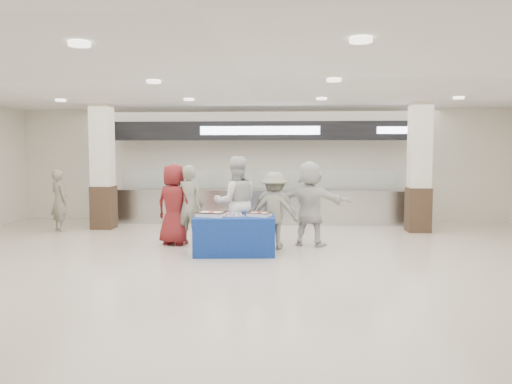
# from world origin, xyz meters

# --- Properties ---
(ground) EXTENTS (14.00, 14.00, 0.00)m
(ground) POSITION_xyz_m (0.00, 0.00, 0.00)
(ground) COLOR beige
(ground) RESTS_ON ground
(serving_line) EXTENTS (8.70, 0.85, 2.80)m
(serving_line) POSITION_xyz_m (0.00, 5.40, 1.16)
(serving_line) COLOR #B5B8BC
(serving_line) RESTS_ON ground
(column_left) EXTENTS (0.55, 0.55, 3.20)m
(column_left) POSITION_xyz_m (-4.00, 4.20, 1.53)
(column_left) COLOR #342317
(column_left) RESTS_ON ground
(column_right) EXTENTS (0.55, 0.55, 3.20)m
(column_right) POSITION_xyz_m (4.00, 4.20, 1.53)
(column_right) COLOR #342317
(column_right) RESTS_ON ground
(display_table) EXTENTS (1.61, 0.91, 0.75)m
(display_table) POSITION_xyz_m (-0.28, 1.18, 0.38)
(display_table) COLOR navy
(display_table) RESTS_ON ground
(sheet_cake_left) EXTENTS (0.59, 0.50, 0.10)m
(sheet_cake_left) POSITION_xyz_m (-0.72, 1.16, 0.80)
(sheet_cake_left) COLOR white
(sheet_cake_left) RESTS_ON display_table
(sheet_cake_right) EXTENTS (0.49, 0.43, 0.09)m
(sheet_cake_right) POSITION_xyz_m (0.20, 1.25, 0.79)
(sheet_cake_right) COLOR white
(sheet_cake_right) RESTS_ON display_table
(cupcake_tray) EXTENTS (0.45, 0.38, 0.06)m
(cupcake_tray) POSITION_xyz_m (-0.28, 1.19, 0.78)
(cupcake_tray) COLOR #AEAFB3
(cupcake_tray) RESTS_ON display_table
(civilian_maroon) EXTENTS (0.98, 0.80, 1.74)m
(civilian_maroon) POSITION_xyz_m (-1.67, 2.12, 0.87)
(civilian_maroon) COLOR maroon
(civilian_maroon) RESTS_ON ground
(soldier_a) EXTENTS (0.66, 0.46, 1.72)m
(soldier_a) POSITION_xyz_m (-1.34, 2.08, 0.86)
(soldier_a) COLOR slate
(soldier_a) RESTS_ON ground
(chef_tall) EXTENTS (1.08, 0.94, 1.90)m
(chef_tall) POSITION_xyz_m (-0.31, 1.82, 0.95)
(chef_tall) COLOR silver
(chef_tall) RESTS_ON ground
(chef_short) EXTENTS (0.97, 0.60, 1.55)m
(chef_short) POSITION_xyz_m (0.48, 1.82, 0.77)
(chef_short) COLOR silver
(chef_short) RESTS_ON ground
(soldier_b) EXTENTS (1.11, 0.75, 1.59)m
(soldier_b) POSITION_xyz_m (0.49, 1.82, 0.79)
(soldier_b) COLOR slate
(soldier_b) RESTS_ON ground
(civilian_white) EXTENTS (1.76, 1.01, 1.80)m
(civilian_white) POSITION_xyz_m (1.23, 2.18, 0.90)
(civilian_white) COLOR silver
(civilian_white) RESTS_ON ground
(soldier_bg) EXTENTS (0.67, 0.64, 1.55)m
(soldier_bg) POSITION_xyz_m (-4.94, 3.70, 0.78)
(soldier_bg) COLOR slate
(soldier_bg) RESTS_ON ground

